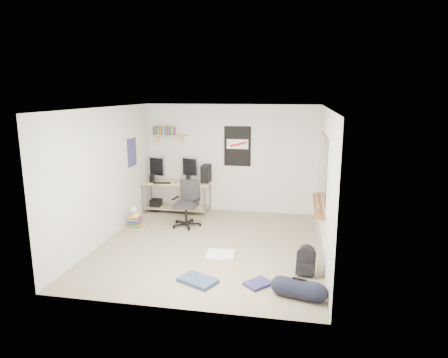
% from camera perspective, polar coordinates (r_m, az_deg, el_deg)
% --- Properties ---
extents(floor, '(4.00, 4.50, 0.01)m').
position_cam_1_polar(floor, '(7.48, -1.94, -9.44)').
color(floor, gray).
rests_on(floor, ground).
extents(ceiling, '(4.00, 4.50, 0.01)m').
position_cam_1_polar(ceiling, '(6.95, -2.09, 10.14)').
color(ceiling, white).
rests_on(ceiling, ground).
extents(back_wall, '(4.00, 0.01, 2.50)m').
position_cam_1_polar(back_wall, '(9.29, 1.02, 2.91)').
color(back_wall, silver).
rests_on(back_wall, ground).
extents(left_wall, '(0.01, 4.50, 2.50)m').
position_cam_1_polar(left_wall, '(7.79, -16.56, 0.57)').
color(left_wall, silver).
rests_on(left_wall, ground).
extents(right_wall, '(0.01, 4.50, 2.50)m').
position_cam_1_polar(right_wall, '(6.96, 14.30, -0.66)').
color(right_wall, silver).
rests_on(right_wall, ground).
extents(desk, '(1.74, 1.15, 0.73)m').
position_cam_1_polar(desk, '(9.47, -6.77, -2.47)').
color(desk, beige).
rests_on(desk, floor).
extents(monitor_left, '(0.43, 0.22, 0.46)m').
position_cam_1_polar(monitor_left, '(9.40, -9.60, 1.08)').
color(monitor_left, '#A9A8AD').
rests_on(monitor_left, desk).
extents(monitor_right, '(0.42, 0.22, 0.45)m').
position_cam_1_polar(monitor_right, '(9.30, -4.95, 1.04)').
color(monitor_right, '#98989C').
rests_on(monitor_right, desk).
extents(pc_tower, '(0.18, 0.38, 0.40)m').
position_cam_1_polar(pc_tower, '(9.21, -2.58, 0.80)').
color(pc_tower, black).
rests_on(pc_tower, desk).
extents(keyboard, '(0.40, 0.23, 0.02)m').
position_cam_1_polar(keyboard, '(9.19, -8.83, -0.56)').
color(keyboard, black).
rests_on(keyboard, desk).
extents(speaker_left, '(0.11, 0.11, 0.18)m').
position_cam_1_polar(speaker_left, '(9.30, -10.25, 0.06)').
color(speaker_left, black).
rests_on(speaker_left, desk).
extents(speaker_right, '(0.12, 0.12, 0.18)m').
position_cam_1_polar(speaker_right, '(9.26, -5.15, 0.16)').
color(speaker_right, black).
rests_on(speaker_right, desk).
extents(office_chair, '(0.73, 0.73, 0.96)m').
position_cam_1_polar(office_chair, '(8.38, -5.46, -3.52)').
color(office_chair, '#232326').
rests_on(office_chair, floor).
extents(wall_shelf, '(0.80, 0.22, 0.24)m').
position_cam_1_polar(wall_shelf, '(9.45, -7.83, 6.21)').
color(wall_shelf, tan).
rests_on(wall_shelf, back_wall).
extents(poster_back_wall, '(0.62, 0.03, 0.92)m').
position_cam_1_polar(poster_back_wall, '(9.20, 1.93, 4.70)').
color(poster_back_wall, black).
rests_on(poster_back_wall, back_wall).
extents(poster_left_wall, '(0.02, 0.42, 0.60)m').
position_cam_1_polar(poster_left_wall, '(8.81, -13.01, 3.73)').
color(poster_left_wall, navy).
rests_on(poster_left_wall, left_wall).
extents(window, '(0.10, 1.50, 1.26)m').
position_cam_1_polar(window, '(7.21, 13.81, 1.43)').
color(window, brown).
rests_on(window, right_wall).
extents(baseboard_heater, '(0.08, 2.50, 0.18)m').
position_cam_1_polar(baseboard_heater, '(7.58, 13.32, -8.72)').
color(baseboard_heater, '#B7B2A8').
rests_on(baseboard_heater, floor).
extents(backpack, '(0.31, 0.26, 0.36)m').
position_cam_1_polar(backpack, '(6.38, 11.61, -11.70)').
color(backpack, black).
rests_on(backpack, floor).
extents(duffel_bag, '(0.33, 0.33, 0.53)m').
position_cam_1_polar(duffel_bag, '(5.75, 10.63, -15.14)').
color(duffel_bag, black).
rests_on(duffel_bag, floor).
extents(tshirt, '(0.51, 0.44, 0.04)m').
position_cam_1_polar(tshirt, '(7.03, -0.51, -10.71)').
color(tshirt, white).
rests_on(tshirt, floor).
extents(jeans_a, '(0.65, 0.56, 0.06)m').
position_cam_1_polar(jeans_a, '(6.13, -3.78, -14.27)').
color(jeans_a, navy).
rests_on(jeans_a, floor).
extents(jeans_b, '(0.46, 0.47, 0.05)m').
position_cam_1_polar(jeans_b, '(6.06, 4.87, -14.66)').
color(jeans_b, navy).
rests_on(jeans_b, floor).
extents(book_stack, '(0.43, 0.36, 0.28)m').
position_cam_1_polar(book_stack, '(8.56, -12.50, -5.79)').
color(book_stack, brown).
rests_on(book_stack, floor).
extents(desk_lamp, '(0.16, 0.23, 0.22)m').
position_cam_1_polar(desk_lamp, '(8.47, -12.50, -4.36)').
color(desk_lamp, white).
rests_on(desk_lamp, book_stack).
extents(subwoofer, '(0.25, 0.25, 0.27)m').
position_cam_1_polar(subwoofer, '(9.66, -9.66, -3.65)').
color(subwoofer, black).
rests_on(subwoofer, floor).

